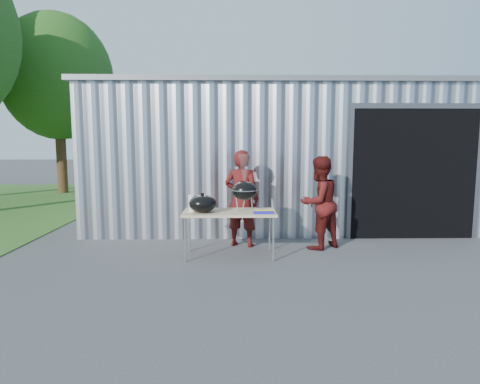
{
  "coord_description": "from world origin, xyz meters",
  "views": [
    {
      "loc": [
        -0.2,
        -5.93,
        1.85
      ],
      "look_at": [
        -0.07,
        0.63,
        1.05
      ],
      "focal_mm": 30.0,
      "sensor_mm": 36.0,
      "label": 1
    }
  ],
  "objects_px": {
    "person_cook": "(242,198)",
    "person_bystander": "(319,203)",
    "folding_table": "(230,214)",
    "kettle_grill": "(244,185)"
  },
  "relations": [
    {
      "from": "person_cook",
      "to": "person_bystander",
      "type": "distance_m",
      "value": 1.37
    },
    {
      "from": "kettle_grill",
      "to": "person_cook",
      "type": "xyz_separation_m",
      "value": [
        -0.03,
        0.63,
        -0.3
      ]
    },
    {
      "from": "folding_table",
      "to": "person_cook",
      "type": "bearing_deg",
      "value": 72.42
    },
    {
      "from": "folding_table",
      "to": "kettle_grill",
      "type": "bearing_deg",
      "value": 10.46
    },
    {
      "from": "kettle_grill",
      "to": "person_bystander",
      "type": "bearing_deg",
      "value": 18.16
    },
    {
      "from": "folding_table",
      "to": "kettle_grill",
      "type": "relative_size",
      "value": 1.61
    },
    {
      "from": "person_bystander",
      "to": "folding_table",
      "type": "bearing_deg",
      "value": -15.72
    },
    {
      "from": "person_cook",
      "to": "person_bystander",
      "type": "bearing_deg",
      "value": -170.1
    },
    {
      "from": "person_bystander",
      "to": "kettle_grill",
      "type": "bearing_deg",
      "value": -14.56
    },
    {
      "from": "kettle_grill",
      "to": "person_cook",
      "type": "bearing_deg",
      "value": 92.78
    }
  ]
}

